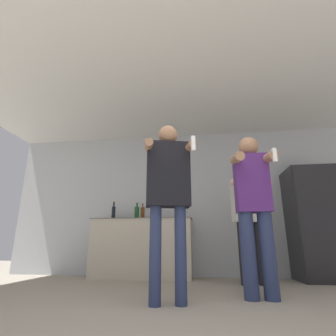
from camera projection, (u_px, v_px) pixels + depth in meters
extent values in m
cube|color=#B2B7BC|center=(200.00, 201.00, 4.70)|extent=(7.00, 0.06, 2.55)
cube|color=silver|center=(195.00, 87.00, 3.56)|extent=(7.00, 3.62, 0.05)
cube|color=#262628|center=(317.00, 223.00, 4.02)|extent=(0.75, 0.65, 1.69)
cube|color=black|center=(326.00, 221.00, 3.70)|extent=(0.72, 0.01, 1.62)
cube|color=#BCB29E|center=(142.00, 248.00, 4.31)|extent=(1.63, 0.53, 0.93)
cube|color=#676256|center=(143.00, 219.00, 4.44)|extent=(1.66, 0.56, 0.01)
cylinder|color=#563314|center=(143.00, 213.00, 4.40)|extent=(0.07, 0.07, 0.19)
cylinder|color=#563314|center=(143.00, 205.00, 4.44)|extent=(0.02, 0.02, 0.08)
sphere|color=silver|center=(143.00, 203.00, 4.45)|extent=(0.02, 0.02, 0.02)
cylinder|color=black|center=(182.00, 214.00, 4.31)|extent=(0.08, 0.08, 0.15)
cylinder|color=black|center=(182.00, 208.00, 4.34)|extent=(0.03, 0.03, 0.05)
sphere|color=black|center=(182.00, 206.00, 4.34)|extent=(0.04, 0.04, 0.04)
cylinder|color=black|center=(113.00, 213.00, 4.47)|extent=(0.06, 0.06, 0.21)
cylinder|color=black|center=(114.00, 204.00, 4.51)|extent=(0.03, 0.03, 0.09)
sphere|color=#B29933|center=(114.00, 202.00, 4.52)|extent=(0.03, 0.03, 0.03)
cylinder|color=#194723|center=(137.00, 213.00, 4.41)|extent=(0.08, 0.08, 0.20)
cylinder|color=#194723|center=(137.00, 205.00, 4.45)|extent=(0.03, 0.03, 0.06)
sphere|color=black|center=(137.00, 203.00, 4.46)|extent=(0.03, 0.03, 0.03)
cylinder|color=navy|center=(155.00, 254.00, 2.40)|extent=(0.11, 0.11, 0.87)
cylinder|color=navy|center=(181.00, 254.00, 2.42)|extent=(0.11, 0.11, 0.87)
cube|color=black|center=(168.00, 175.00, 2.62)|extent=(0.46, 0.29, 0.65)
sphere|color=#9E7051|center=(168.00, 135.00, 2.74)|extent=(0.20, 0.20, 0.20)
cylinder|color=#9E7051|center=(149.00, 145.00, 2.53)|extent=(0.15, 0.33, 0.13)
cylinder|color=#9E7051|center=(190.00, 147.00, 2.57)|extent=(0.15, 0.33, 0.13)
cube|color=white|center=(193.00, 143.00, 2.41)|extent=(0.04, 0.04, 0.14)
cylinder|color=navy|center=(249.00, 255.00, 2.64)|extent=(0.15, 0.15, 0.84)
cylinder|color=navy|center=(268.00, 255.00, 2.63)|extent=(0.15, 0.15, 0.84)
cube|color=#4C236B|center=(252.00, 183.00, 2.84)|extent=(0.36, 0.22, 0.63)
sphere|color=#9E7051|center=(248.00, 147.00, 2.96)|extent=(0.22, 0.22, 0.22)
cylinder|color=#9E7051|center=(237.00, 158.00, 2.77)|extent=(0.12, 0.34, 0.15)
cylinder|color=#9E7051|center=(269.00, 157.00, 2.75)|extent=(0.12, 0.34, 0.15)
cube|color=white|center=(274.00, 155.00, 2.59)|extent=(0.04, 0.04, 0.14)
cylinder|color=black|center=(243.00, 253.00, 3.57)|extent=(0.12, 0.12, 0.82)
cylinder|color=black|center=(260.00, 253.00, 3.59)|extent=(0.12, 0.12, 0.82)
cube|color=beige|center=(247.00, 200.00, 3.78)|extent=(0.46, 0.28, 0.62)
sphere|color=beige|center=(245.00, 173.00, 3.90)|extent=(0.21, 0.21, 0.21)
cylinder|color=beige|center=(236.00, 182.00, 3.68)|extent=(0.15, 0.35, 0.14)
cylinder|color=beige|center=(264.00, 183.00, 3.71)|extent=(0.15, 0.35, 0.14)
cube|color=white|center=(269.00, 182.00, 3.55)|extent=(0.04, 0.04, 0.14)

